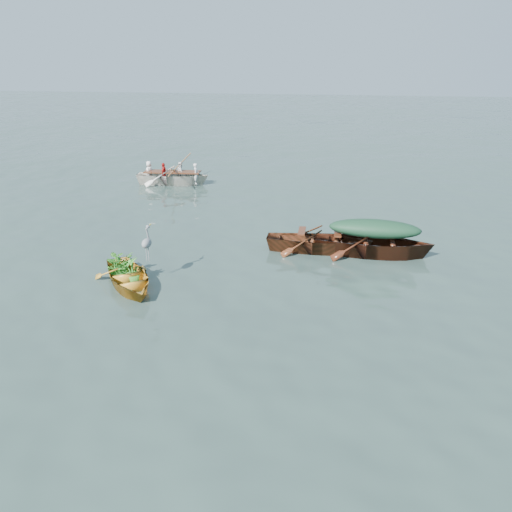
{
  "coord_description": "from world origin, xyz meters",
  "views": [
    {
      "loc": [
        2.42,
        -9.62,
        5.32
      ],
      "look_at": [
        0.29,
        2.24,
        0.5
      ],
      "focal_mm": 35.0,
      "sensor_mm": 36.0,
      "label": 1
    }
  ],
  "objects_px": {
    "yellow_dinghy": "(129,286)",
    "rowed_boat": "(173,184)",
    "open_wooden_boat": "(319,251)",
    "heron": "(147,249)",
    "green_tarp_boat": "(372,255)"
  },
  "relations": [
    {
      "from": "yellow_dinghy",
      "to": "rowed_boat",
      "type": "bearing_deg",
      "value": 65.45
    },
    {
      "from": "open_wooden_boat",
      "to": "heron",
      "type": "bearing_deg",
      "value": 123.59
    },
    {
      "from": "heron",
      "to": "open_wooden_boat",
      "type": "bearing_deg",
      "value": -2.78
    },
    {
      "from": "yellow_dinghy",
      "to": "rowed_boat",
      "type": "relative_size",
      "value": 0.69
    },
    {
      "from": "green_tarp_boat",
      "to": "yellow_dinghy",
      "type": "bearing_deg",
      "value": 119.4
    },
    {
      "from": "green_tarp_boat",
      "to": "open_wooden_boat",
      "type": "height_order",
      "value": "green_tarp_boat"
    },
    {
      "from": "heron",
      "to": "green_tarp_boat",
      "type": "bearing_deg",
      "value": -11.1
    },
    {
      "from": "heron",
      "to": "rowed_boat",
      "type": "bearing_deg",
      "value": 68.09
    },
    {
      "from": "green_tarp_boat",
      "to": "heron",
      "type": "relative_size",
      "value": 5.08
    },
    {
      "from": "green_tarp_boat",
      "to": "open_wooden_boat",
      "type": "distance_m",
      "value": 1.54
    },
    {
      "from": "open_wooden_boat",
      "to": "rowed_boat",
      "type": "xyz_separation_m",
      "value": [
        -6.94,
        7.16,
        0.0
      ]
    },
    {
      "from": "yellow_dinghy",
      "to": "green_tarp_boat",
      "type": "distance_m",
      "value": 6.86
    },
    {
      "from": "green_tarp_boat",
      "to": "heron",
      "type": "height_order",
      "value": "heron"
    },
    {
      "from": "green_tarp_boat",
      "to": "rowed_boat",
      "type": "bearing_deg",
      "value": 51.25
    },
    {
      "from": "rowed_boat",
      "to": "heron",
      "type": "xyz_separation_m",
      "value": [
        2.82,
        -10.03,
        0.88
      ]
    }
  ]
}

